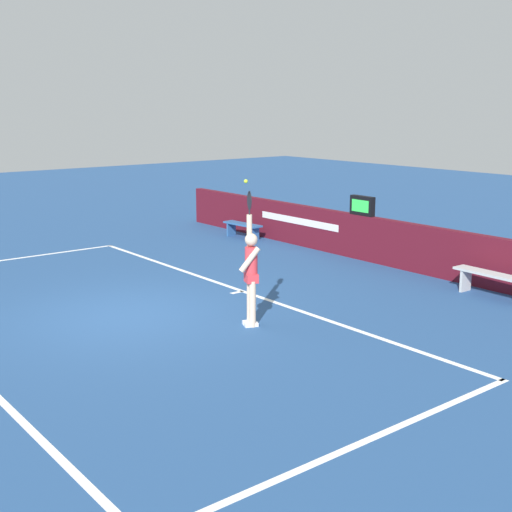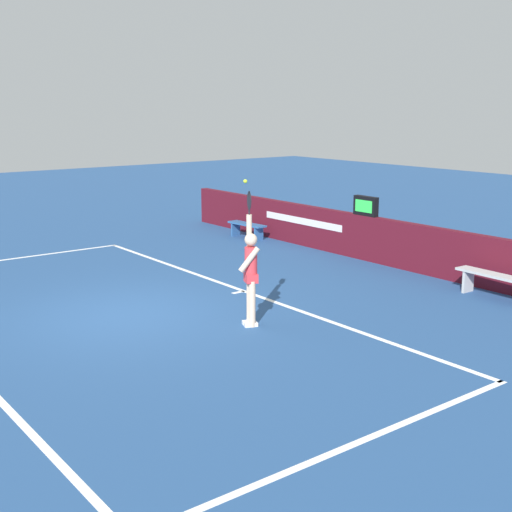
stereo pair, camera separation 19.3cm
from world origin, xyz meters
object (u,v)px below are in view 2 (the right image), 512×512
object	(u,v)px
tennis_ball	(245,181)
courtside_bench_near	(247,227)
tennis_player	(251,271)
courtside_bench_far	(496,280)
speed_display	(366,206)

from	to	relation	value
tennis_ball	courtside_bench_near	xyz separation A→B (m)	(-6.81, 5.14, -2.28)
tennis_player	tennis_ball	distance (m)	1.64
tennis_player	tennis_ball	bearing A→B (deg)	-57.73
tennis_player	tennis_ball	xyz separation A→B (m)	(0.13, -0.21, 1.62)
courtside_bench_far	tennis_player	bearing A→B (deg)	-108.88
tennis_player	courtside_bench_near	world-z (taller)	tennis_player
tennis_ball	courtside_bench_far	bearing A→B (deg)	73.19
tennis_ball	courtside_bench_far	distance (m)	5.86
speed_display	courtside_bench_near	bearing A→B (deg)	-171.07
speed_display	courtside_bench_near	world-z (taller)	speed_display
speed_display	courtside_bench_far	distance (m)	4.38
tennis_ball	courtside_bench_far	size ratio (longest dim) A/B	0.04
speed_display	tennis_ball	world-z (taller)	tennis_ball
tennis_player	tennis_ball	world-z (taller)	tennis_ball
tennis_ball	courtside_bench_near	distance (m)	8.83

